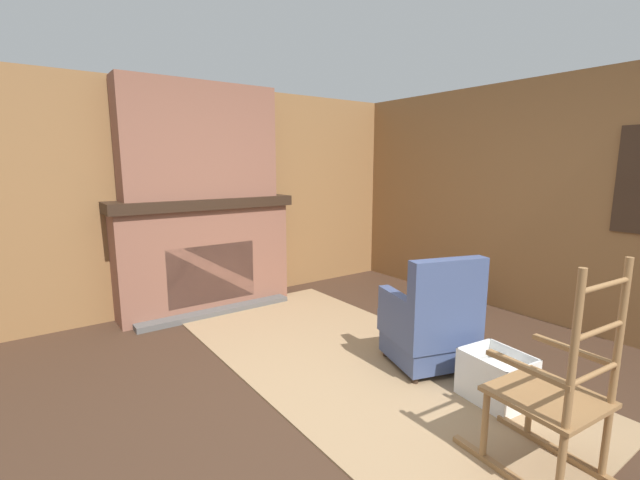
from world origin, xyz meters
TOP-DOWN VIEW (x-y plane):
  - ground_plane at (0.00, 0.00)m, footprint 14.00×14.00m
  - wood_panel_wall_left at (-2.71, 0.00)m, footprint 0.06×5.96m
  - wood_panel_wall_back at (0.03, 2.71)m, footprint 5.96×0.09m
  - fireplace_hearth at (-2.48, 0.00)m, footprint 0.59×1.98m
  - chimney_breast at (-2.49, 0.00)m, footprint 0.33×1.65m
  - area_rug at (-0.54, 0.48)m, footprint 3.71×1.77m
  - armchair at (-0.06, 0.90)m, footprint 0.75×0.76m
  - rocking_chair at (1.10, 0.44)m, footprint 0.84×0.51m
  - firewood_stack at (-0.81, 2.19)m, footprint 0.47×0.39m
  - laundry_basket at (0.53, 0.88)m, footprint 0.45×0.40m
  - oil_lamp_vase at (-2.53, -0.48)m, footprint 0.12×0.12m
  - storage_case at (-2.53, 0.44)m, footprint 0.17×0.22m
  - decorative_plate_on_mantel at (-2.55, -0.09)m, footprint 0.06×0.23m

SIDE VIEW (x-z plane):
  - ground_plane at x=0.00m, z-range 0.00..0.00m
  - area_rug at x=-0.54m, z-range 0.00..0.01m
  - firewood_stack at x=-0.81m, z-range -0.03..0.24m
  - laundry_basket at x=0.53m, z-range 0.00..0.35m
  - armchair at x=-0.06m, z-range -0.11..0.82m
  - rocking_chair at x=1.10m, z-range -0.18..1.00m
  - fireplace_hearth at x=-2.48m, z-range 0.00..1.24m
  - wood_panel_wall_left at x=-2.71m, z-range 0.00..2.47m
  - wood_panel_wall_back at x=0.03m, z-range 0.01..2.48m
  - storage_case at x=-2.53m, z-range 1.25..1.36m
  - oil_lamp_vase at x=-2.53m, z-range 1.21..1.44m
  - decorative_plate_on_mantel at x=-2.55m, z-range 1.24..1.47m
  - chimney_breast at x=-2.49m, z-range 1.25..2.45m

